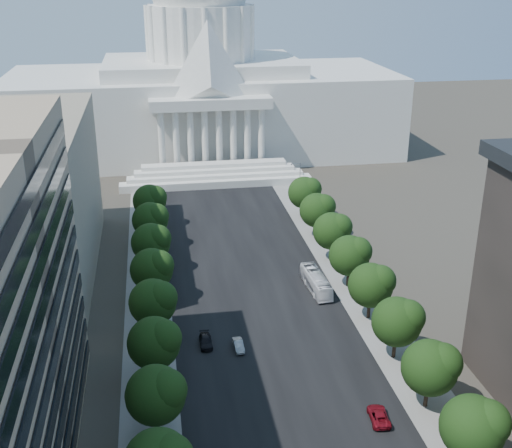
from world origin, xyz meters
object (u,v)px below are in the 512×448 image
car_silver (238,345)px  city_bus (316,282)px  car_dark_b (206,341)px  car_red (379,416)px

car_silver → city_bus: size_ratio=0.34×
car_silver → car_dark_b: 5.32m
car_dark_b → city_bus: 26.68m
car_dark_b → car_red: bearing=-46.6°
car_silver → car_dark_b: car_dark_b is taller
city_bus → car_silver: bearing=-137.5°
car_red → city_bus: bearing=-86.0°
car_silver → car_dark_b: bearing=155.8°
car_dark_b → city_bus: bearing=34.9°
car_silver → city_bus: city_bus is taller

